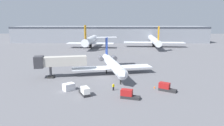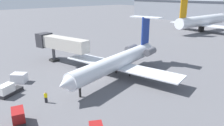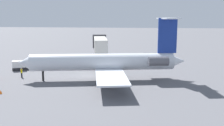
{
  "view_description": "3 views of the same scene",
  "coord_description": "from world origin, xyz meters",
  "px_view_note": "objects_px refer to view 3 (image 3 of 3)",
  "views": [
    {
      "loc": [
        3.67,
        -58.13,
        15.89
      ],
      "look_at": [
        2.94,
        0.63,
        3.86
      ],
      "focal_mm": 33.41,
      "sensor_mm": 36.0,
      "label": 1
    },
    {
      "loc": [
        30.46,
        -23.93,
        15.06
      ],
      "look_at": [
        4.54,
        -0.3,
        3.73
      ],
      "focal_mm": 34.49,
      "sensor_mm": 36.0,
      "label": 2
    },
    {
      "loc": [
        46.93,
        9.78,
        10.69
      ],
      "look_at": [
        3.98,
        3.91,
        3.08
      ],
      "focal_mm": 43.1,
      "sensor_mm": 36.0,
      "label": 3
    }
  ],
  "objects_px": {
    "jet_bridge": "(100,44)",
    "baggage_tug_lead": "(21,66)",
    "cargo_container_uld": "(44,63)",
    "regional_jet": "(108,61)",
    "ground_crew_marshaller": "(22,73)",
    "traffic_cone_near": "(1,92)"
  },
  "relations": [
    {
      "from": "traffic_cone_near",
      "to": "regional_jet",
      "type": "bearing_deg",
      "value": 127.29
    },
    {
      "from": "jet_bridge",
      "to": "cargo_container_uld",
      "type": "distance_m",
      "value": 12.98
    },
    {
      "from": "cargo_container_uld",
      "to": "traffic_cone_near",
      "type": "distance_m",
      "value": 20.25
    },
    {
      "from": "cargo_container_uld",
      "to": "traffic_cone_near",
      "type": "xyz_separation_m",
      "value": [
        20.17,
        1.74,
        -0.55
      ]
    },
    {
      "from": "traffic_cone_near",
      "to": "baggage_tug_lead",
      "type": "bearing_deg",
      "value": -162.74
    },
    {
      "from": "cargo_container_uld",
      "to": "regional_jet",
      "type": "bearing_deg",
      "value": 57.02
    },
    {
      "from": "regional_jet",
      "to": "ground_crew_marshaller",
      "type": "height_order",
      "value": "regional_jet"
    },
    {
      "from": "ground_crew_marshaller",
      "to": "traffic_cone_near",
      "type": "distance_m",
      "value": 10.02
    },
    {
      "from": "jet_bridge",
      "to": "cargo_container_uld",
      "type": "relative_size",
      "value": 4.86
    },
    {
      "from": "regional_jet",
      "to": "cargo_container_uld",
      "type": "bearing_deg",
      "value": -122.98
    },
    {
      "from": "baggage_tug_lead",
      "to": "regional_jet",
      "type": "bearing_deg",
      "value": 72.79
    },
    {
      "from": "regional_jet",
      "to": "traffic_cone_near",
      "type": "xyz_separation_m",
      "value": [
        10.28,
        -13.5,
        -2.89
      ]
    },
    {
      "from": "regional_jet",
      "to": "baggage_tug_lead",
      "type": "bearing_deg",
      "value": -107.21
    },
    {
      "from": "jet_bridge",
      "to": "baggage_tug_lead",
      "type": "height_order",
      "value": "jet_bridge"
    },
    {
      "from": "regional_jet",
      "to": "ground_crew_marshaller",
      "type": "xyz_separation_m",
      "value": [
        0.43,
        -15.23,
        -2.31
      ]
    },
    {
      "from": "baggage_tug_lead",
      "to": "traffic_cone_near",
      "type": "bearing_deg",
      "value": 17.26
    },
    {
      "from": "regional_jet",
      "to": "cargo_container_uld",
      "type": "height_order",
      "value": "regional_jet"
    },
    {
      "from": "baggage_tug_lead",
      "to": "cargo_container_uld",
      "type": "relative_size",
      "value": 1.4
    },
    {
      "from": "ground_crew_marshaller",
      "to": "jet_bridge",
      "type": "bearing_deg",
      "value": 144.85
    },
    {
      "from": "ground_crew_marshaller",
      "to": "traffic_cone_near",
      "type": "xyz_separation_m",
      "value": [
        9.85,
        1.73,
        -0.58
      ]
    },
    {
      "from": "ground_crew_marshaller",
      "to": "regional_jet",
      "type": "bearing_deg",
      "value": 91.61
    },
    {
      "from": "jet_bridge",
      "to": "traffic_cone_near",
      "type": "xyz_separation_m",
      "value": [
        25.66,
        -9.4,
        -4.28
      ]
    }
  ]
}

